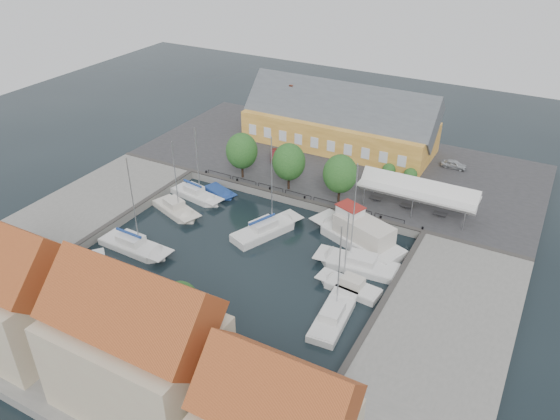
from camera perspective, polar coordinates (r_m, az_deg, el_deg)
name	(u,v)px	position (r m, az deg, el deg)	size (l,w,h in m)	color
ground	(254,245)	(61.45, -2.68, -3.70)	(140.00, 140.00, 0.00)	black
north_quay	(336,163)	(79.11, 5.92, 4.87)	(56.00, 26.00, 1.00)	#2D2D30
west_quay	(96,203)	(72.37, -18.65, 0.72)	(12.00, 24.00, 1.00)	slate
east_quay	(447,315)	(53.64, 17.08, -10.49)	(12.00, 24.00, 1.00)	slate
south_bank	(124,366)	(48.66, -15.98, -15.36)	(56.00, 14.00, 1.00)	slate
quay_edge_fittings	(275,218)	(64.31, -0.52, -0.84)	(56.00, 24.72, 0.40)	#383533
warehouse	(336,122)	(83.01, 5.89, 9.09)	(28.56, 14.00, 9.55)	#C1822F
tent_canopy	(418,191)	(66.66, 14.21, 1.95)	(14.00, 4.00, 2.83)	silver
quay_trees	(289,162)	(68.96, 0.93, 5.05)	(18.20, 4.20, 6.30)	black
car_silver	(454,164)	(79.65, 17.73, 4.57)	(1.40, 3.47, 1.18)	#B7BBC0
car_red	(275,155)	(78.59, -0.49, 5.77)	(1.34, 3.83, 1.26)	maroon
center_sailboat	(266,231)	(63.22, -1.48, -2.20)	(5.87, 9.32, 12.48)	silver
trawler	(359,236)	(61.76, 8.28, -2.70)	(12.36, 7.52, 5.00)	silver
east_boat_a	(358,265)	(58.42, 8.16, -5.75)	(9.17, 3.61, 12.59)	silver
east_boat_b	(350,288)	(55.26, 7.28, -8.09)	(6.86, 2.82, 9.37)	silver
east_boat_c	(333,318)	(51.72, 5.58, -11.14)	(3.13, 8.27, 10.41)	silver
west_boat_a	(196,196)	(71.40, -8.76, 1.46)	(8.04, 3.49, 10.47)	silver
west_boat_b	(176,210)	(68.63, -10.81, -0.03)	(7.80, 4.88, 10.32)	beige
west_boat_d	(134,247)	(62.73, -14.98, -3.76)	(9.19, 3.08, 12.02)	silver
launch_sw	(97,265)	(61.32, -18.60, -5.49)	(5.32, 4.93, 0.98)	silver
launch_nw	(220,193)	(72.13, -6.29, 1.80)	(5.32, 3.58, 0.88)	navy
townhouses	(112,343)	(42.90, -17.12, -13.16)	(36.30, 8.50, 12.00)	#BFB593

